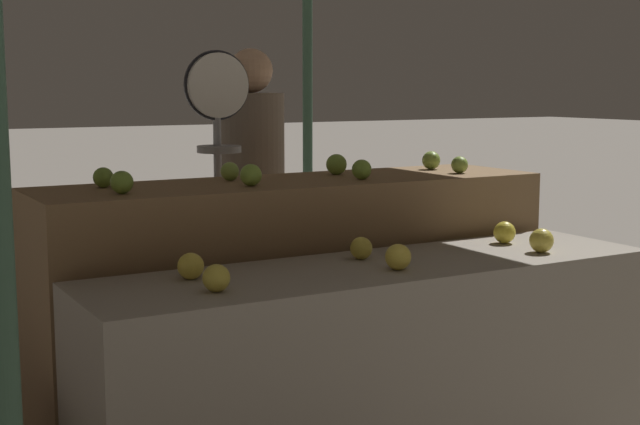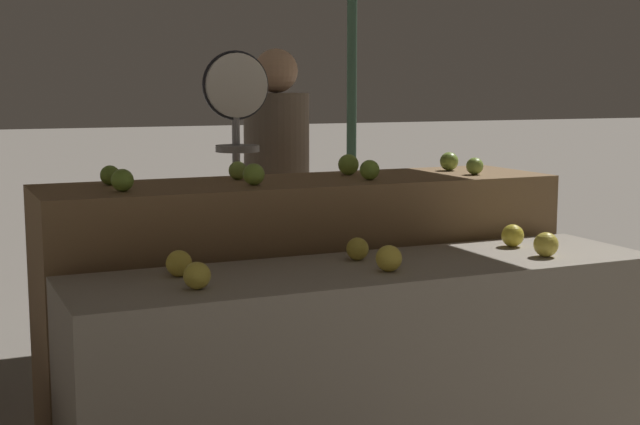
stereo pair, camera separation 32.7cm
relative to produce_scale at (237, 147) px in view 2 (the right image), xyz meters
name	(u,v)px [view 2 (the right image)]	position (x,y,z in m)	size (l,w,h in m)	color
display_counter_front	(371,389)	(0.08, -1.19, -0.78)	(2.09, 0.55, 0.88)	gray
display_counter_back	(304,315)	(0.08, -0.59, -0.66)	(2.09, 0.55, 1.11)	olive
apple_front_0	(197,276)	(-0.57, -1.29, -0.30)	(0.08, 0.08, 0.08)	gold
apple_front_1	(389,258)	(0.09, -1.30, -0.29)	(0.09, 0.09, 0.09)	yellow
apple_front_2	(546,245)	(0.73, -1.30, -0.29)	(0.09, 0.09, 0.09)	gold
apple_front_3	(179,263)	(-0.57, -1.09, -0.29)	(0.09, 0.09, 0.09)	yellow
apple_front_4	(357,249)	(0.08, -1.08, -0.30)	(0.08, 0.08, 0.08)	gold
apple_front_5	(513,236)	(0.74, -1.08, -0.29)	(0.09, 0.09, 0.09)	gold
apple_back_0	(122,180)	(-0.67, -0.70, -0.06)	(0.08, 0.08, 0.08)	#7AA338
apple_back_1	(254,174)	(-0.17, -0.70, -0.06)	(0.08, 0.08, 0.08)	#84AD3D
apple_back_2	(370,170)	(0.32, -0.70, -0.06)	(0.08, 0.08, 0.08)	#7AA338
apple_back_3	(475,166)	(0.82, -0.70, -0.06)	(0.07, 0.07, 0.07)	#8EB247
apple_back_4	(110,175)	(-0.67, -0.48, -0.06)	(0.08, 0.08, 0.08)	#7AA338
apple_back_5	(238,171)	(-0.16, -0.49, -0.06)	(0.07, 0.07, 0.07)	#8EB247
apple_back_6	(348,165)	(0.33, -0.49, -0.05)	(0.09, 0.09, 0.09)	#84AD3D
apple_back_7	(449,161)	(0.82, -0.49, -0.06)	(0.08, 0.08, 0.08)	#8EB247
produce_scale	(237,147)	(0.00, 0.00, 0.00)	(0.31, 0.20, 1.65)	#99999E
person_vendor_at_scale	(277,188)	(0.32, 0.33, -0.24)	(0.44, 0.44, 1.67)	#2D2D38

